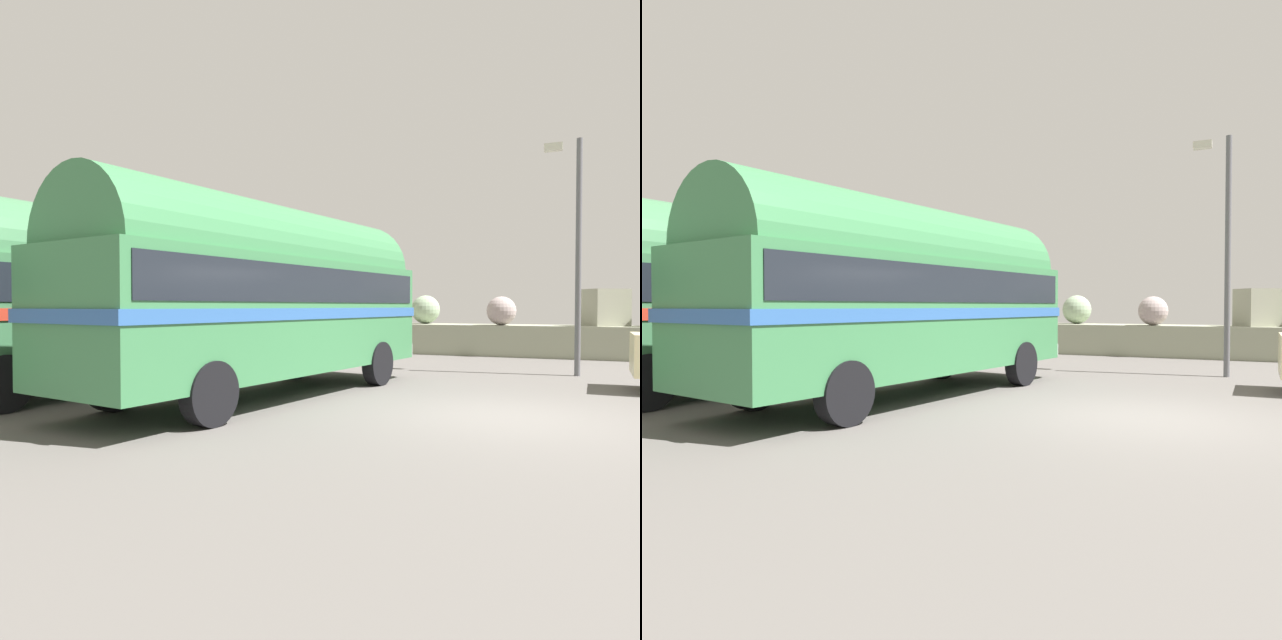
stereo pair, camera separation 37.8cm
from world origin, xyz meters
TOP-DOWN VIEW (x-y plane):
  - ground at (0.00, 0.00)m, footprint 32.00×26.00m
  - breakwater at (0.17, 11.80)m, footprint 31.36×2.55m
  - vintage_coach at (-4.48, 0.25)m, footprint 3.85×8.87m
  - second_coach at (-8.31, -0.28)m, footprint 3.41×8.81m
  - lamp_post at (1.02, 6.25)m, footprint 0.90×0.41m

SIDE VIEW (x-z plane):
  - ground at x=0.00m, z-range 0.00..0.02m
  - breakwater at x=0.17m, z-range -0.44..2.04m
  - vintage_coach at x=-4.48m, z-range 0.20..3.90m
  - second_coach at x=-8.31m, z-range 0.20..3.90m
  - lamp_post at x=1.02m, z-range 0.40..6.32m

